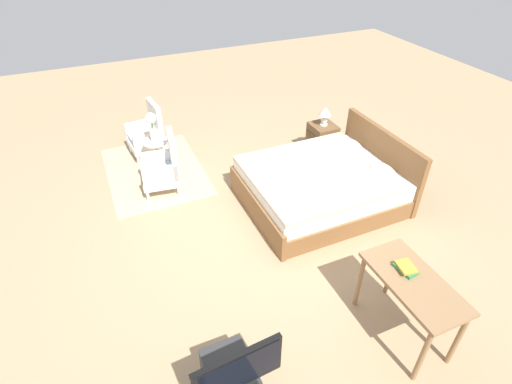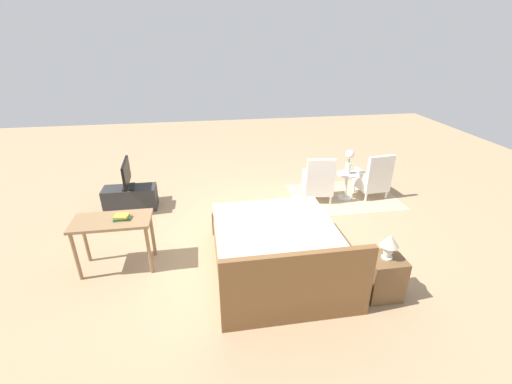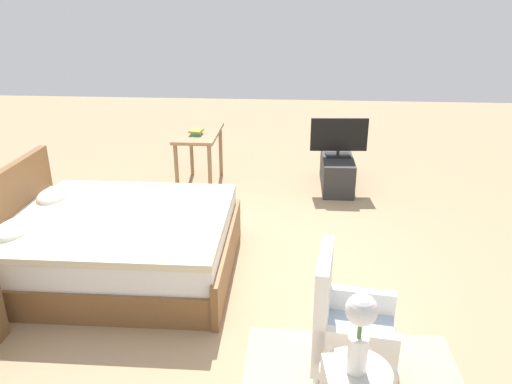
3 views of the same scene
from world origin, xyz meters
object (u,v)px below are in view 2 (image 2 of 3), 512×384
Objects in this scene: flower_vase at (349,159)px; vanity_desk at (113,227)px; nightstand at (383,276)px; tv_flatscreen at (126,174)px; book_stack at (122,217)px; side_table at (346,183)px; tv_stand at (131,198)px; armchair_by_window_left at (373,179)px; bed at (278,252)px; table_lamp at (390,243)px; armchair_by_window_right at (318,183)px.

flower_vase is 4.36m from vanity_desk.
tv_flatscreen reaches higher than nightstand.
flower_vase is 0.64× the size of tv_flatscreen.
nightstand is at bearing 161.16° from book_stack.
side_table is 0.97× the size of nightstand.
book_stack reaches higher than tv_stand.
armchair_by_window_left is at bearing -178.23° from side_table.
side_table is 0.53× the size of vanity_desk.
book_stack is at bearing 178.29° from vanity_desk.
table_lamp is at bearing 149.54° from bed.
armchair_by_window_right is 3.63m from tv_flatscreen.
vanity_desk reaches higher than tv_stand.
tv_stand is 1.88m from vanity_desk.
bed is at bearing -30.43° from nightstand.
side_table is 1.66× the size of table_lamp.
armchair_by_window_right reaches higher than book_stack.
armchair_by_window_right is 1.68× the size of side_table.
armchair_by_window_right is at bearing -154.03° from book_stack.
armchair_by_window_left is at bearing 177.51° from tv_stand.
armchair_by_window_right is 1.62× the size of nightstand.
tv_stand is 4.15× the size of book_stack.
tv_stand is at bearing -85.79° from vanity_desk.
vanity_desk is at bearing -18.18° from nightstand.
book_stack is at bearing 25.97° from armchair_by_window_right.
vanity_desk reaches higher than nightstand.
bed reaches higher than table_lamp.
bed is 2.39m from armchair_by_window_right.
book_stack is (-0.28, 1.83, 0.10)m from tv_flatscreen.
armchair_by_window_left is 1.62× the size of nightstand.
bed is 2.19m from book_stack.
nightstand is (1.21, 2.74, -0.10)m from armchair_by_window_left.
flower_vase is at bearing 0.00° from side_table.
armchair_by_window_right is 3.73m from book_stack.
nightstand is 0.50m from table_lamp.
book_stack reaches higher than nightstand.
armchair_by_window_left is 0.74m from flower_vase.
armchair_by_window_left is at bearing -113.72° from table_lamp.
armchair_by_window_right is 2.75m from nightstand.
flower_vase reaches higher than bed.
table_lamp is at bearing 77.01° from flower_vase.
tv_stand is at bearing -176.14° from tv_flatscreen.
nightstand is at bearing 140.34° from tv_stand.
bed reaches higher than armchair_by_window_right.
tv_stand is at bearing -3.28° from armchair_by_window_right.
nightstand is (0.05, 2.74, -0.10)m from armchair_by_window_right.
tv_stand is at bearing -39.67° from table_lamp.
tv_stand is at bearing -39.66° from nightstand.
bed is 2.87× the size of tv_flatscreen.
side_table is at bearing -132.02° from bed.
flower_vase is at bearing -102.99° from nightstand.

